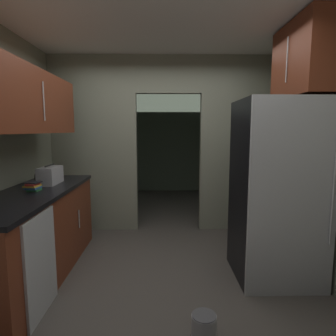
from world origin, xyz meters
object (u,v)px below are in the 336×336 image
Objects in this scene: boombox at (50,175)px; book_stack at (33,186)px; paint_can at (204,327)px; refrigerator at (277,191)px; dishwasher at (41,265)px.

boombox is 2.20× the size of book_stack.
book_stack is at bearing 149.93° from paint_can.
book_stack is (-2.52, 0.03, 0.05)m from refrigerator.
boombox reaches higher than paint_can.
book_stack reaches higher than dishwasher.
boombox is 2.31m from paint_can.
dishwasher is at bearing 166.42° from paint_can.
paint_can is (1.63, -1.35, -0.93)m from boombox.
boombox is at bearing 170.29° from refrigerator.
book_stack is at bearing 116.85° from dishwasher.
refrigerator is 11.14× the size of book_stack.
dishwasher is 1.23m from boombox.
refrigerator is 1.52m from paint_can.
boombox is at bearing 140.30° from paint_can.
dishwasher is at bearing -63.15° from book_stack.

